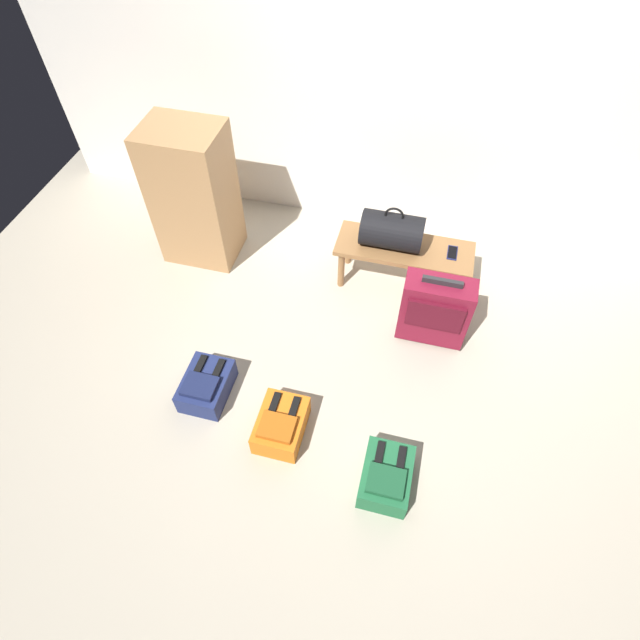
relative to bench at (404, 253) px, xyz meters
name	(u,v)px	position (x,y,z in m)	size (l,w,h in m)	color
ground_plane	(364,370)	(-0.10, -0.86, -0.33)	(6.60, 6.60, 0.00)	#B2A893
back_wall	(426,57)	(-0.10, 0.74, 1.07)	(6.00, 0.10, 2.80)	silver
bench	(404,253)	(0.00, 0.00, 0.00)	(1.00, 0.36, 0.39)	olive
duffel_bag_black	(392,231)	(-0.11, 0.00, 0.19)	(0.44, 0.26, 0.34)	black
cell_phone	(452,253)	(0.34, 0.02, 0.06)	(0.07, 0.14, 0.01)	#191E4C
suitcase_upright_burgundy	(435,310)	(0.28, -0.48, -0.01)	(0.46, 0.23, 0.61)	maroon
backpack_navy	(206,386)	(-1.07, -1.30, -0.23)	(0.28, 0.38, 0.21)	navy
backpack_green	(386,477)	(0.17, -1.61, -0.23)	(0.28, 0.38, 0.21)	#1E6038
backpack_orange	(281,425)	(-0.52, -1.45, -0.23)	(0.28, 0.38, 0.21)	orange
side_cabinet	(194,196)	(-1.61, -0.02, 0.22)	(0.56, 0.44, 1.10)	#A87A4C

